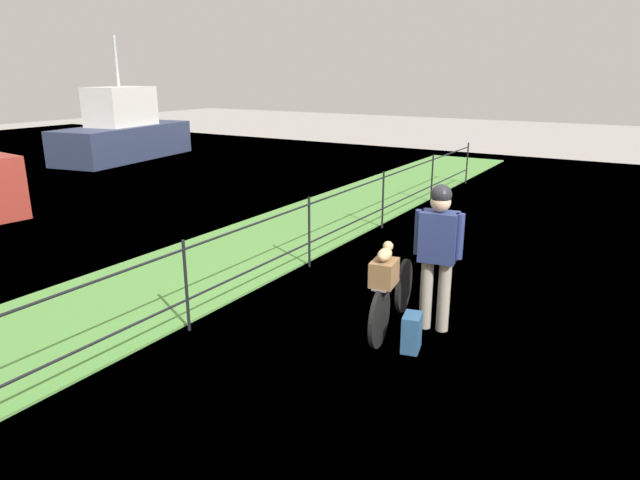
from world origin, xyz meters
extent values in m
plane|color=#9E9993|center=(0.00, 0.00, 0.00)|extent=(60.00, 60.00, 0.00)
cube|color=#569342|center=(0.00, 3.66, 0.01)|extent=(27.00, 2.40, 0.03)
cylinder|color=black|center=(-1.29, 2.34, 0.54)|extent=(0.04, 0.04, 1.08)
cylinder|color=black|center=(1.29, 2.34, 0.54)|extent=(0.04, 0.04, 1.08)
cylinder|color=black|center=(3.86, 2.34, 0.54)|extent=(0.04, 0.04, 1.08)
cylinder|color=black|center=(6.43, 2.34, 0.54)|extent=(0.04, 0.04, 1.08)
cylinder|color=black|center=(9.00, 2.34, 0.54)|extent=(0.04, 0.04, 1.08)
cylinder|color=black|center=(0.00, 2.34, 0.38)|extent=(18.00, 0.03, 0.03)
cylinder|color=black|center=(0.00, 2.34, 0.97)|extent=(18.00, 0.03, 0.03)
cylinder|color=black|center=(0.49, 0.47, 0.33)|extent=(0.66, 0.14, 0.66)
cylinder|color=black|center=(-0.51, 0.33, 0.33)|extent=(0.66, 0.14, 0.66)
cylinder|color=#2D2D33|center=(-0.01, 0.40, 0.51)|extent=(0.79, 0.16, 0.04)
cube|color=black|center=(-0.39, 0.34, 0.56)|extent=(0.21, 0.12, 0.06)
cube|color=slate|center=(-0.39, 0.34, 0.65)|extent=(0.38, 0.21, 0.02)
cube|color=brown|center=(-0.39, 0.34, 0.80)|extent=(0.37, 0.29, 0.27)
ellipsoid|color=tan|center=(-0.39, 0.34, 1.00)|extent=(0.30, 0.18, 0.13)
sphere|color=tan|center=(-0.27, 0.36, 1.06)|extent=(0.11, 0.11, 0.11)
cylinder|color=gray|center=(0.19, 0.08, 0.41)|extent=(0.14, 0.14, 0.82)
cylinder|color=gray|center=(0.22, -0.12, 0.41)|extent=(0.14, 0.14, 0.82)
cube|color=navy|center=(0.20, -0.02, 1.10)|extent=(0.32, 0.43, 0.56)
cylinder|color=navy|center=(0.17, 0.19, 1.13)|extent=(0.10, 0.10, 0.50)
cylinder|color=navy|center=(0.23, -0.24, 1.13)|extent=(0.10, 0.10, 0.50)
sphere|color=tan|center=(0.20, -0.02, 1.49)|extent=(0.22, 0.22, 0.22)
sphere|color=black|center=(0.20, -0.02, 1.57)|extent=(0.23, 0.23, 0.23)
cube|color=#28517A|center=(-0.41, -0.01, 0.20)|extent=(0.31, 0.24, 0.40)
cube|color=#2D3856|center=(7.43, 13.58, 0.55)|extent=(5.22, 2.65, 1.10)
cube|color=silver|center=(7.43, 13.58, 1.73)|extent=(2.37, 1.64, 1.25)
cylinder|color=#B2B2B2|center=(7.43, 13.58, 3.16)|extent=(0.10, 0.10, 1.60)
camera|label=1|loc=(-5.55, -1.99, 2.83)|focal=31.75mm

